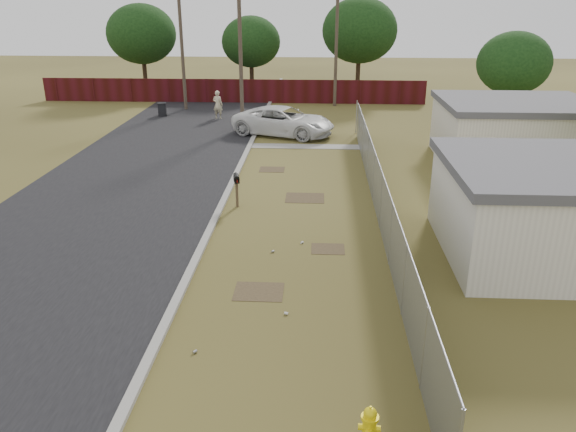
# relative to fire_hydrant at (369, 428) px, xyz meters

# --- Properties ---
(ground) EXTENTS (120.00, 120.00, 0.00)m
(ground) POSITION_rel_fire_hydrant_xyz_m (-1.85, 10.74, -0.43)
(ground) COLOR olive
(ground) RESTS_ON ground
(street) EXTENTS (15.10, 60.00, 0.12)m
(street) POSITION_rel_fire_hydrant_xyz_m (-8.61, 18.79, -0.41)
(street) COLOR black
(street) RESTS_ON ground
(chainlink_fence) EXTENTS (0.10, 27.06, 2.02)m
(chainlink_fence) POSITION_rel_fire_hydrant_xyz_m (1.27, 11.77, 0.37)
(chainlink_fence) COLOR gray
(chainlink_fence) RESTS_ON ground
(privacy_fence) EXTENTS (30.00, 0.12, 1.80)m
(privacy_fence) POSITION_rel_fire_hydrant_xyz_m (-7.85, 35.74, 0.47)
(privacy_fence) COLOR #410D13
(privacy_fence) RESTS_ON ground
(utility_poles) EXTENTS (12.60, 8.24, 9.00)m
(utility_poles) POSITION_rel_fire_hydrant_xyz_m (-5.52, 31.41, 4.26)
(utility_poles) COLOR #4E3F34
(utility_poles) RESTS_ON ground
(houses) EXTENTS (9.30, 17.24, 3.10)m
(houses) POSITION_rel_fire_hydrant_xyz_m (7.85, 13.87, 1.13)
(houses) COLOR white
(houses) RESTS_ON ground
(horizon_trees) EXTENTS (33.32, 31.94, 7.78)m
(horizon_trees) POSITION_rel_fire_hydrant_xyz_m (-1.01, 34.30, 4.20)
(horizon_trees) COLOR #362718
(horizon_trees) RESTS_ON ground
(fire_hydrant) EXTENTS (0.42, 0.42, 0.92)m
(fire_hydrant) POSITION_rel_fire_hydrant_xyz_m (0.00, 0.00, 0.00)
(fire_hydrant) COLOR yellow
(fire_hydrant) RESTS_ON ground
(mailbox) EXTENTS (0.32, 0.59, 1.35)m
(mailbox) POSITION_rel_fire_hydrant_xyz_m (-4.21, 12.56, 0.64)
(mailbox) COLOR brown
(mailbox) RESTS_ON ground
(pickup_truck) EXTENTS (6.65, 4.72, 1.68)m
(pickup_truck) POSITION_rel_fire_hydrant_xyz_m (-3.12, 24.97, 0.41)
(pickup_truck) COLOR silver
(pickup_truck) RESTS_ON ground
(pedestrian) EXTENTS (0.79, 0.62, 1.91)m
(pedestrian) POSITION_rel_fire_hydrant_xyz_m (-7.88, 29.50, 0.52)
(pedestrian) COLOR beige
(pedestrian) RESTS_ON ground
(trash_bin) EXTENTS (0.70, 0.70, 0.91)m
(trash_bin) POSITION_rel_fire_hydrant_xyz_m (-11.94, 30.26, 0.04)
(trash_bin) COLOR black
(trash_bin) RESTS_ON ground
(scattered_litter) EXTENTS (2.45, 6.53, 0.07)m
(scattered_litter) POSITION_rel_fire_hydrant_xyz_m (-2.41, 6.20, -0.39)
(scattered_litter) COLOR silver
(scattered_litter) RESTS_ON ground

